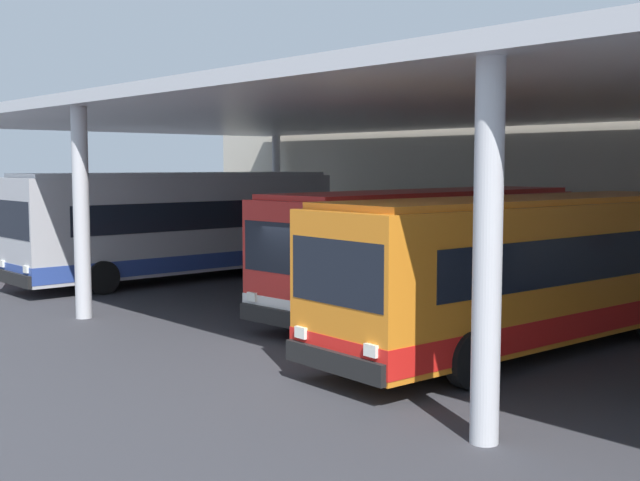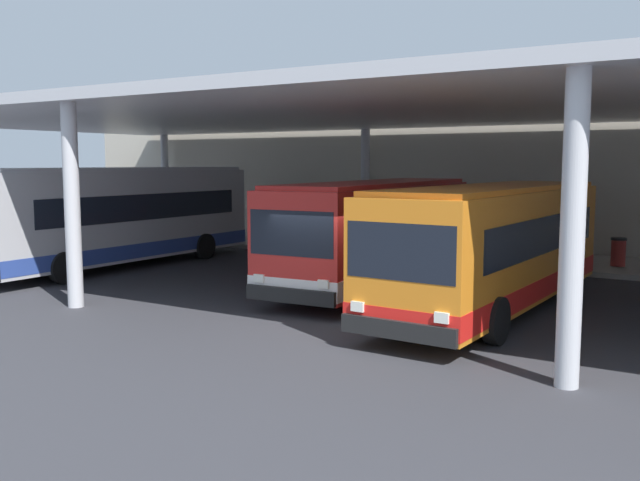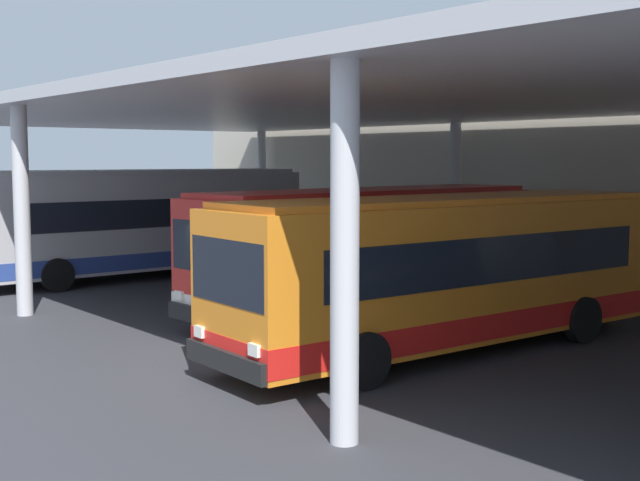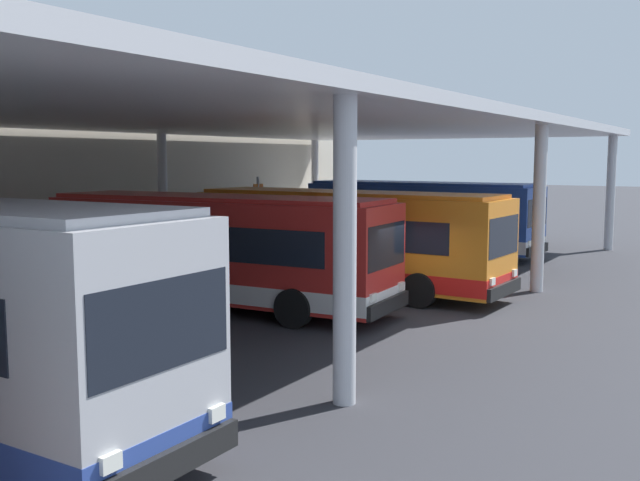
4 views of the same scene
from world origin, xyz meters
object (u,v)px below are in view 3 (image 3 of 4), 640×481
bus_far_bay (447,271)px  bus_middle_bay (371,248)px  bus_nearest_bay (70,220)px  bench_waiting (622,273)px  bus_second_bay (143,222)px

bus_far_bay → bus_middle_bay: bearing=157.1°
bus_middle_bay → bus_far_bay: 4.59m
bus_nearest_bay → bench_waiting: (17.24, 9.19, -0.99)m
bus_second_bay → bus_far_bay: bearing=-1.1°
bus_second_bay → bus_middle_bay: bus_second_bay is taller
bus_nearest_bay → bus_middle_bay: (14.51, 1.97, 0.00)m
bus_nearest_bay → bus_middle_bay: bearing=7.7°
bus_nearest_bay → bus_middle_bay: same height
bus_far_bay → bench_waiting: bearing=99.5°
bus_nearest_bay → bench_waiting: 19.56m
bus_middle_bay → bench_waiting: bus_middle_bay is taller
bus_second_bay → bus_nearest_bay: bearing=-174.9°
bus_middle_bay → bench_waiting: (2.73, 7.22, -0.99)m
bus_nearest_bay → bus_middle_bay: size_ratio=1.00×
bus_nearest_bay → bus_second_bay: bus_second_bay is taller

